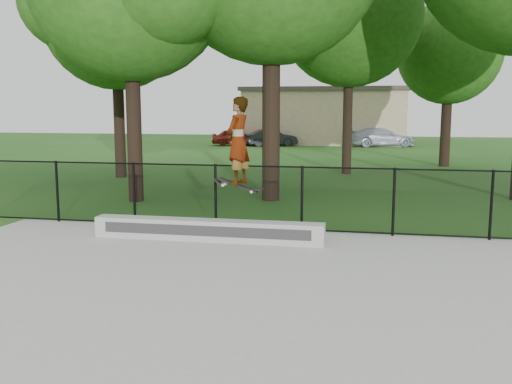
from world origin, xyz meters
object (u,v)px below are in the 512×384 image
Objects in this scene: car_b at (271,138)px; car_c at (381,137)px; car_a at (237,137)px; grind_ledge at (207,230)px; skater_airborne at (238,142)px.

car_c is (7.82, 1.12, 0.08)m from car_b.
grind_ledge is at bearing -179.44° from car_a.
car_a is 10.49m from car_c.
skater_airborne reaches higher than car_a.
car_c reaches higher than grind_ledge.
car_b is 0.77× the size of car_c.
car_a reaches higher than grind_ledge.
car_a is 30.41m from skater_airborne.
car_b is (2.61, -0.04, -0.01)m from car_a.
skater_airborne is at bearing -178.20° from car_a.
grind_ledge is 2.47× the size of skater_airborne.
car_a is 2.61m from car_b.
car_b is (-3.69, 29.52, 0.32)m from grind_ledge.
grind_ledge is 30.22m from car_a.
car_b is at bearing 82.48° from car_c.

